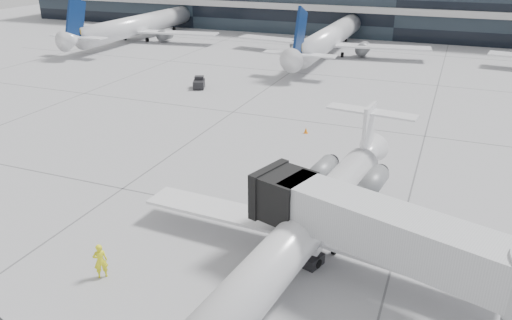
% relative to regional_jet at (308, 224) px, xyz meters
% --- Properties ---
extents(ground, '(220.00, 220.00, 0.00)m').
position_rel_regional_jet_xyz_m(ground, '(-5.22, 3.34, -2.13)').
color(ground, '#98989B').
rests_on(ground, ground).
extents(terminal, '(170.00, 22.00, 10.00)m').
position_rel_regional_jet_xyz_m(terminal, '(-5.22, 85.34, 2.87)').
color(terminal, black).
rests_on(terminal, ground).
extents(bg_jet_left, '(32.00, 40.00, 9.60)m').
position_rel_regional_jet_xyz_m(bg_jet_left, '(-50.22, 58.34, -2.13)').
color(bg_jet_left, white).
rests_on(bg_jet_left, ground).
extents(bg_jet_center, '(32.00, 40.00, 9.60)m').
position_rel_regional_jet_xyz_m(bg_jet_center, '(-13.22, 58.34, -2.13)').
color(bg_jet_center, white).
rests_on(bg_jet_center, ground).
extents(regional_jet, '(21.64, 27.02, 6.24)m').
position_rel_regional_jet_xyz_m(regional_jet, '(0.00, 0.00, 0.00)').
color(regional_jet, silver).
rests_on(regional_jet, ground).
extents(jet_bridge, '(16.05, 7.61, 5.25)m').
position_rel_regional_jet_xyz_m(jet_bridge, '(5.85, -2.42, 1.70)').
color(jet_bridge, silver).
rests_on(jet_bridge, ground).
extents(ramp_worker, '(0.89, 0.87, 2.07)m').
position_rel_regional_jet_xyz_m(ramp_worker, '(-9.78, -6.04, -1.10)').
color(ramp_worker, yellow).
rests_on(ramp_worker, ground).
extents(traffic_cone, '(0.44, 0.44, 0.59)m').
position_rel_regional_jet_xyz_m(traffic_cone, '(-5.98, 19.94, -1.85)').
color(traffic_cone, orange).
rests_on(traffic_cone, ground).
extents(far_tug, '(2.09, 2.60, 1.44)m').
position_rel_regional_jet_xyz_m(far_tug, '(-23.29, 30.80, -1.49)').
color(far_tug, black).
rests_on(far_tug, ground).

